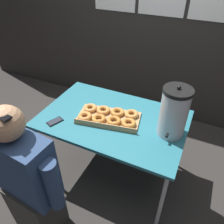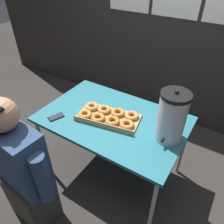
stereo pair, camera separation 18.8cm
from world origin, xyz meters
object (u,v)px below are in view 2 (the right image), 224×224
(donut_box, at_px, (108,116))
(person_seated, at_px, (23,172))
(cell_phone, at_px, (56,117))
(coffee_urn, at_px, (172,117))

(donut_box, relative_size, person_seated, 0.47)
(donut_box, bearing_deg, cell_phone, -159.90)
(person_seated, bearing_deg, donut_box, -108.06)
(coffee_urn, bearing_deg, donut_box, -174.55)
(cell_phone, relative_size, person_seated, 0.12)
(cell_phone, bearing_deg, person_seated, -56.88)
(cell_phone, distance_m, person_seated, 0.52)
(cell_phone, bearing_deg, donut_box, 52.85)
(cell_phone, bearing_deg, coffee_urn, 39.28)
(donut_box, height_order, coffee_urn, coffee_urn)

